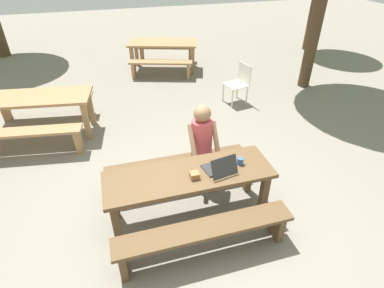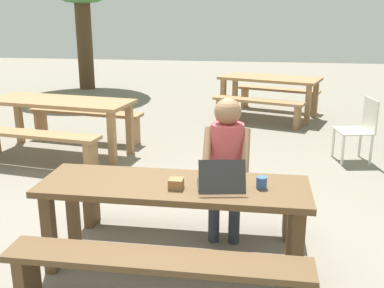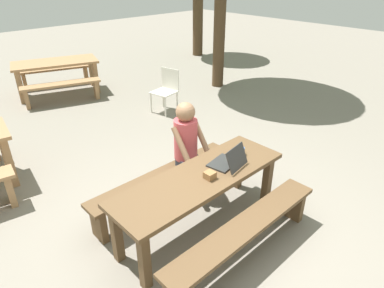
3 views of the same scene
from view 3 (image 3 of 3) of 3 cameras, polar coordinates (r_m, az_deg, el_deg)
The scene contains 12 objects.
ground_plane at distance 4.07m, azimuth 1.35°, elevation -13.82°, with size 30.00×30.00×0.00m, color gray.
picnic_table_front at distance 3.69m, azimuth 1.45°, elevation -6.82°, with size 2.09×0.67×0.71m.
bench_near at distance 3.53m, azimuth 8.92°, elevation -14.57°, with size 2.06×0.30×0.44m.
bench_far at distance 4.23m, azimuth -4.69°, elevation -6.10°, with size 2.06×0.30×0.44m.
laptop at distance 3.79m, azimuth 6.20°, elevation -2.87°, with size 0.39×0.40×0.25m.
small_pouch at distance 3.57m, azimuth 3.02°, elevation -5.28°, with size 0.11×0.10×0.08m.
coffee_mug at distance 4.04m, azimuth 8.26°, elevation -1.16°, with size 0.08×0.08×0.09m.
person_seated at distance 4.20m, azimuth -0.75°, elevation 0.22°, with size 0.40×0.40×1.27m.
plastic_chair at distance 6.96m, azimuth -4.36°, elevation 9.22°, with size 0.51×0.51×0.86m.
picnic_table_rear at distance 8.47m, azimuth -22.05°, elevation 12.07°, with size 1.99×1.35×0.77m.
bench_rear_south at distance 7.92m, azimuth -21.15°, elevation 8.78°, with size 1.66×0.79×0.45m.
bench_rear_north at distance 9.19m, azimuth -22.11°, elevation 11.14°, with size 1.66×0.79×0.45m.
Camera 3 is at (-2.14, -2.13, 2.72)m, focal length 31.57 mm.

